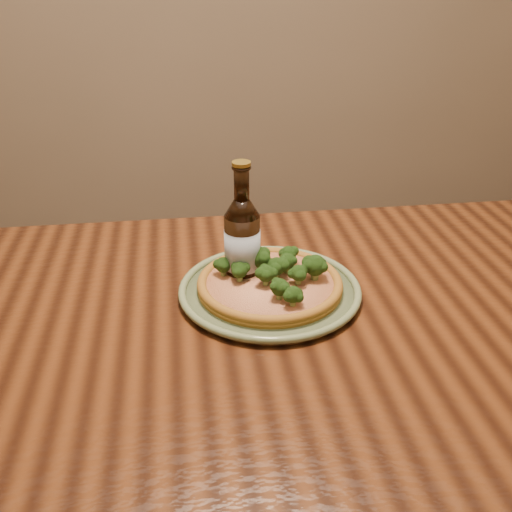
{
  "coord_description": "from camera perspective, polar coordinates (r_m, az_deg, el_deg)",
  "views": [
    {
      "loc": [
        -0.12,
        -0.74,
        1.32
      ],
      "look_at": [
        0.0,
        0.2,
        0.82
      ],
      "focal_mm": 42.0,
      "sensor_mm": 36.0,
      "label": 1
    }
  ],
  "objects": [
    {
      "name": "plate",
      "position": [
        1.09,
        1.32,
        -3.27
      ],
      "size": [
        0.33,
        0.33,
        0.02
      ],
      "rotation": [
        0.0,
        0.0,
        -0.03
      ],
      "color": "#6C7F58",
      "rests_on": "table"
    },
    {
      "name": "table",
      "position": [
        1.08,
        0.56,
        -10.26
      ],
      "size": [
        1.6,
        0.9,
        0.75
      ],
      "color": "#4A240F",
      "rests_on": "ground"
    },
    {
      "name": "pizza",
      "position": [
        1.08,
        1.42,
        -2.47
      ],
      "size": [
        0.26,
        0.26,
        0.07
      ],
      "rotation": [
        0.0,
        0.0,
        -0.21
      ],
      "color": "olive",
      "rests_on": "plate"
    },
    {
      "name": "beer_bottle",
      "position": [
        1.09,
        -1.32,
        1.39
      ],
      "size": [
        0.07,
        0.07,
        0.24
      ],
      "rotation": [
        0.0,
        0.0,
        0.01
      ],
      "color": "black",
      "rests_on": "table"
    }
  ]
}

